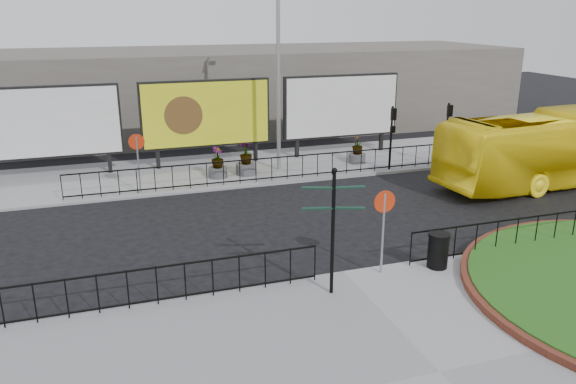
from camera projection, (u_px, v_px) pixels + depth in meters
name	position (u px, v px, depth m)	size (l,w,h in m)	color
ground	(343.00, 275.00, 16.26)	(90.00, 90.00, 0.00)	black
pavement_near	(439.00, 374.00, 11.73)	(30.00, 10.00, 0.12)	gray
pavement_far	(243.00, 168.00, 27.08)	(44.00, 6.00, 0.12)	gray
railing_near_left	(128.00, 290.00, 13.99)	(10.00, 0.10, 1.10)	black
railing_near_right	(536.00, 231.00, 17.73)	(9.00, 0.10, 1.10)	black
railing_far	(280.00, 168.00, 24.75)	(18.00, 0.10, 1.10)	black
speed_sign_far	(137.00, 150.00, 22.67)	(0.64, 0.07, 2.47)	gray
speed_sign_near	(384.00, 214.00, 15.62)	(0.64, 0.07, 2.47)	gray
billboard_left	(48.00, 123.00, 24.63)	(6.20, 0.31, 4.10)	black
billboard_mid	(206.00, 114.00, 26.73)	(6.20, 0.31, 4.10)	black
billboard_right	(341.00, 107.00, 28.82)	(6.20, 0.31, 4.10)	black
lamp_post	(278.00, 68.00, 25.16)	(0.74, 0.18, 9.23)	gray
signal_pole_a	(392.00, 128.00, 25.99)	(0.22, 0.26, 3.00)	black
signal_pole_b	(448.00, 124.00, 26.89)	(0.22, 0.26, 3.00)	black
building_backdrop	(204.00, 90.00, 35.36)	(40.00, 10.00, 5.00)	#605B54
fingerpost_sign	(333.00, 219.00, 14.36)	(1.61, 0.67, 3.46)	black
litter_bin	(438.00, 250.00, 16.34)	(0.64, 0.64, 1.06)	black
bus	(558.00, 148.00, 24.43)	(2.71, 11.56, 3.22)	yellow
planter_a	(218.00, 165.00, 25.21)	(0.85, 0.85, 1.41)	#4C4C4F
planter_b	(246.00, 162.00, 25.66)	(0.96, 0.96, 1.52)	#4C4C4F
planter_c	(357.00, 152.00, 27.66)	(0.84, 0.84, 1.37)	#4C4C4F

